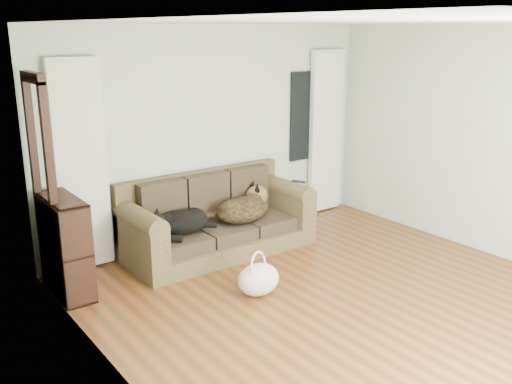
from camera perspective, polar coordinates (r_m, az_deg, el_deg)
floor at (r=5.59m, az=10.08°, el=-11.30°), size 5.00×5.00×0.00m
ceiling at (r=4.98m, az=11.58°, el=16.35°), size 5.00×5.00×0.00m
wall_back at (r=7.04m, az=-4.26°, el=5.78°), size 4.50×0.04×2.60m
wall_left at (r=3.86m, az=-12.77°, el=-3.17°), size 0.04×5.00×2.60m
wall_right at (r=6.93m, az=23.68°, el=4.31°), size 0.04×5.00×2.60m
curtain_left at (r=6.27m, az=-17.09°, el=2.46°), size 0.55×0.08×2.25m
curtain_right at (r=8.09m, az=6.98°, el=5.97°), size 0.55×0.08×2.25m
window_pane at (r=7.85m, az=4.91°, el=7.58°), size 0.50×0.03×1.20m
door_casing at (r=5.81m, az=-20.40°, el=0.10°), size 0.07×0.60×2.10m
sofa at (r=6.67m, az=-3.72°, el=-2.32°), size 2.21×0.96×0.90m
dog_black_lab at (r=6.36m, az=-7.80°, el=-3.07°), size 0.72×0.58×0.27m
dog_shepherd at (r=6.76m, az=-1.23°, el=-1.68°), size 0.76×0.57×0.32m
tv_remote at (r=7.04m, az=4.30°, el=1.04°), size 0.11×0.17×0.02m
tote_bag at (r=5.69m, az=0.25°, el=-8.75°), size 0.48×0.39×0.32m
bookshelf at (r=5.90m, az=-18.54°, el=-5.12°), size 0.36×0.81×0.99m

